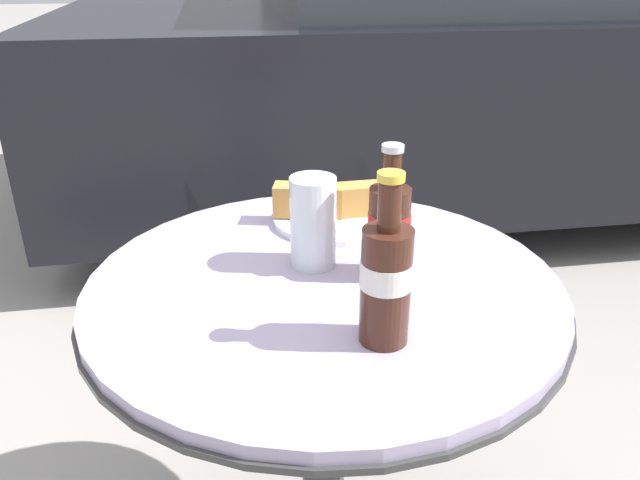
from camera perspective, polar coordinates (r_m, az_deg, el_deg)
bistro_table at (r=1.06m, az=0.33°, el=-11.15°), size 0.75×0.75×0.71m
cola_bottle_left at (r=0.96m, az=6.32°, el=1.26°), size 0.07×0.07×0.21m
cola_bottle_right at (r=0.79m, az=6.05°, el=-3.51°), size 0.07×0.07×0.23m
drinking_glass at (r=0.99m, az=-0.64°, el=1.31°), size 0.07×0.07×0.15m
lunch_plate_near at (r=1.17m, az=1.34°, el=2.87°), size 0.24×0.23×0.07m
parked_car at (r=3.36m, az=18.98°, el=15.14°), size 4.54×1.84×1.38m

